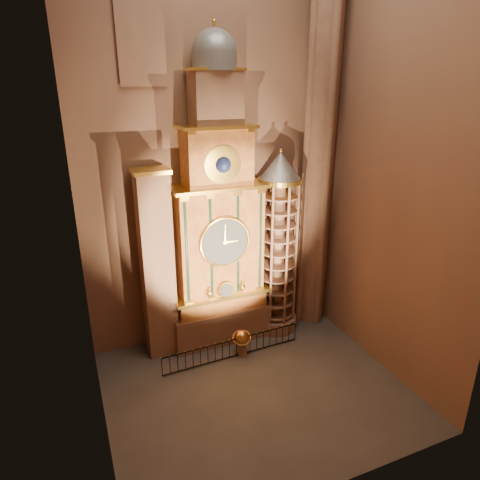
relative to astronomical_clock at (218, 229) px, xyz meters
name	(u,v)px	position (x,y,z in m)	size (l,w,h in m)	color
floor	(255,389)	(0.00, -4.96, -6.68)	(14.00, 14.00, 0.00)	#383330
wall_back	(210,145)	(0.00, 1.04, 4.32)	(22.00, 22.00, 0.00)	#90684D
wall_left	(73,179)	(-7.00, -4.96, 4.32)	(22.00, 22.00, 0.00)	#90684D
wall_right	(397,154)	(7.00, -4.96, 4.32)	(22.00, 22.00, 0.00)	#90684D
astronomical_clock	(218,229)	(0.00, 0.00, 0.00)	(5.60, 2.41, 16.70)	#8C634C
portrait_tower	(157,265)	(-3.40, 0.02, -1.53)	(1.80, 1.60, 10.20)	#8C634C
stair_turret	(278,246)	(3.50, -0.26, -1.41)	(2.50, 2.50, 10.80)	#8C634C
gothic_pier	(320,142)	(6.10, 0.04, 4.32)	(2.04, 2.04, 22.00)	#8C634C
stained_glass_window	(140,25)	(-3.20, 0.95, 9.82)	(2.20, 0.14, 5.20)	navy
celestial_globe	(242,340)	(0.50, -2.09, -5.80)	(1.31, 1.28, 1.47)	#8C634C
iron_railing	(233,348)	(-0.07, -2.22, -6.08)	(7.82, 0.33, 1.10)	black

